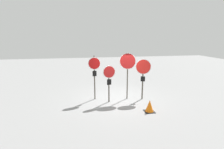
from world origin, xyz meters
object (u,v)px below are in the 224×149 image
at_px(stop_sign_0, 94,69).
at_px(stop_sign_2, 128,65).
at_px(stop_sign_1, 109,76).
at_px(stop_sign_3, 143,71).
at_px(traffic_cone_0, 150,106).

xyz_separation_m(stop_sign_0, stop_sign_2, (1.80, -0.25, 0.20)).
bearing_deg(stop_sign_2, stop_sign_1, -148.58).
height_order(stop_sign_0, stop_sign_1, stop_sign_0).
bearing_deg(stop_sign_0, stop_sign_1, -40.03).
relative_size(stop_sign_2, stop_sign_3, 1.14).
bearing_deg(stop_sign_0, stop_sign_3, -11.34).
bearing_deg(stop_sign_3, traffic_cone_0, -82.91).
distance_m(stop_sign_1, stop_sign_3, 1.92).
height_order(stop_sign_0, stop_sign_3, stop_sign_0).
bearing_deg(traffic_cone_0, stop_sign_3, 81.73).
bearing_deg(stop_sign_2, traffic_cone_0, -58.08).
distance_m(stop_sign_0, stop_sign_3, 2.67).
distance_m(stop_sign_1, traffic_cone_0, 2.55).
bearing_deg(stop_sign_2, stop_sign_0, -173.31).
bearing_deg(stop_sign_3, stop_sign_1, -161.74).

